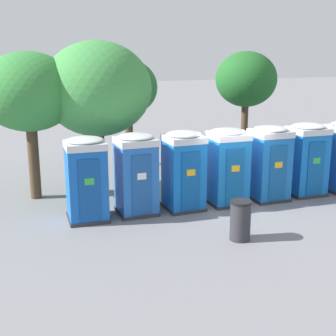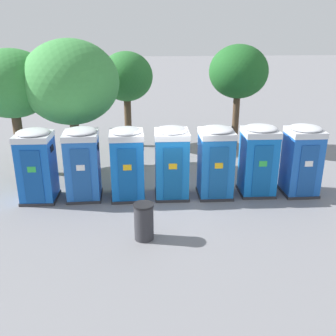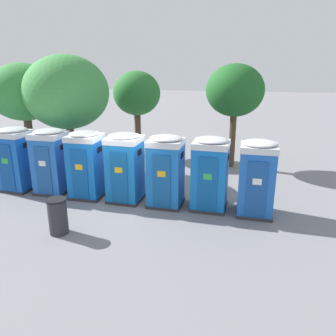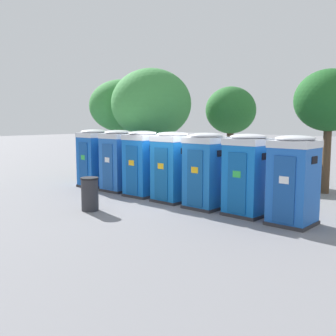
{
  "view_description": "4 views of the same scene",
  "coord_description": "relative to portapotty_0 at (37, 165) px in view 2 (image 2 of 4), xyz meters",
  "views": [
    {
      "loc": [
        -6.89,
        -13.39,
        5.02
      ],
      "look_at": [
        -2.06,
        0.03,
        1.39
      ],
      "focal_mm": 50.0,
      "sensor_mm": 36.0,
      "label": 1
    },
    {
      "loc": [
        -1.13,
        -12.88,
        5.91
      ],
      "look_at": [
        -0.13,
        -0.0,
        1.07
      ],
      "focal_mm": 42.0,
      "sensor_mm": 36.0,
      "label": 2
    },
    {
      "loc": [
        4.2,
        -10.72,
        4.76
      ],
      "look_at": [
        1.61,
        -0.03,
        1.37
      ],
      "focal_mm": 35.0,
      "sensor_mm": 36.0,
      "label": 3
    },
    {
      "loc": [
        9.32,
        -10.6,
        2.98
      ],
      "look_at": [
        -0.22,
        0.0,
        1.21
      ],
      "focal_mm": 42.0,
      "sensor_mm": 36.0,
      "label": 4
    }
  ],
  "objects": [
    {
      "name": "portapotty_3",
      "position": [
        4.64,
        -0.06,
        -0.0
      ],
      "size": [
        1.21,
        1.22,
        2.54
      ],
      "color": "#2D2D33",
      "rests_on": "ground"
    },
    {
      "name": "portapotty_6",
      "position": [
        9.28,
        -0.17,
        0.0
      ],
      "size": [
        1.18,
        1.21,
        2.54
      ],
      "color": "#2D2D33",
      "rests_on": "ground"
    },
    {
      "name": "street_tree_2",
      "position": [
        -1.31,
        2.75,
        2.35
      ],
      "size": [
        3.2,
        3.2,
        4.97
      ],
      "color": "#4C3826",
      "rests_on": "ground"
    },
    {
      "name": "portapotty_2",
      "position": [
        3.09,
        -0.05,
        0.0
      ],
      "size": [
        1.2,
        1.22,
        2.54
      ],
      "color": "#2D2D33",
      "rests_on": "ground"
    },
    {
      "name": "street_tree_0",
      "position": [
        8.19,
        5.28,
        2.41
      ],
      "size": [
        2.72,
        2.72,
        4.95
      ],
      "color": "#4C3826",
      "rests_on": "ground"
    },
    {
      "name": "portapotty_0",
      "position": [
        0.0,
        0.0,
        0.0
      ],
      "size": [
        1.23,
        1.24,
        2.54
      ],
      "color": "#2D2D33",
      "rests_on": "ground"
    },
    {
      "name": "portapotty_5",
      "position": [
        7.73,
        -0.05,
        -0.0
      ],
      "size": [
        1.25,
        1.23,
        2.54
      ],
      "color": "#2D2D33",
      "rests_on": "ground"
    },
    {
      "name": "street_tree_1",
      "position": [
        3.01,
        6.22,
        2.11
      ],
      "size": [
        2.52,
        2.52,
        4.61
      ],
      "color": "#4C3826",
      "rests_on": "ground"
    },
    {
      "name": "street_tree_3",
      "position": [
        0.95,
        2.64,
        2.4
      ],
      "size": [
        3.74,
        3.74,
        5.33
      ],
      "color": "brown",
      "rests_on": "ground"
    },
    {
      "name": "portapotty_1",
      "position": [
        1.55,
        0.04,
        0.0
      ],
      "size": [
        1.2,
        1.22,
        2.54
      ],
      "color": "#2D2D33",
      "rests_on": "ground"
    },
    {
      "name": "trash_can",
      "position": [
        3.59,
        -2.95,
        -0.73
      ],
      "size": [
        0.59,
        0.59,
        1.1
      ],
      "color": "#2D2D33",
      "rests_on": "ground"
    },
    {
      "name": "portapotty_4",
      "position": [
        6.18,
        -0.12,
        -0.0
      ],
      "size": [
        1.21,
        1.21,
        2.54
      ],
      "color": "#2D2D33",
      "rests_on": "ground"
    },
    {
      "name": "ground_plane",
      "position": [
        4.64,
        -0.04,
        -1.28
      ],
      "size": [
        120.0,
        120.0,
        0.0
      ],
      "primitive_type": "plane",
      "color": "slate"
    }
  ]
}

